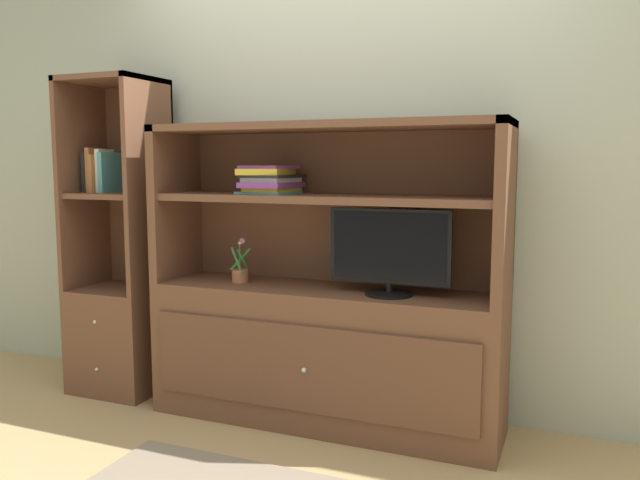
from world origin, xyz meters
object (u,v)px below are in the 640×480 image
Objects in this scene: media_console at (324,327)px; tv_monitor at (389,251)px; potted_plant at (240,273)px; bookshelf_tall at (121,292)px; magazine_stack at (270,180)px; upright_book_row at (101,172)px.

media_console is 0.54m from tv_monitor.
potted_plant is (-0.82, 0.03, -0.16)m from tv_monitor.
media_console is 1.28m from bookshelf_tall.
bookshelf_tall is at bearing 179.71° from media_console.
magazine_stack is 1.08m from upright_book_row.
media_console is at bearing 2.35° from potted_plant.
tv_monitor is 1.66m from bookshelf_tall.
upright_book_row is (-0.91, 0.01, 0.53)m from potted_plant.
upright_book_row reaches higher than magazine_stack.
magazine_stack is (-0.65, 0.04, 0.33)m from tv_monitor.
upright_book_row is (-1.38, -0.00, 0.78)m from media_console.
tv_monitor is (0.35, -0.05, 0.41)m from media_console.
bookshelf_tall reaches higher than tv_monitor.
media_console reaches higher than upright_book_row.
magazine_stack is at bearing -179.57° from media_console.
tv_monitor is 2.31× the size of upright_book_row.
tv_monitor is 1.79× the size of magazine_stack.
magazine_stack is at bearing 0.12° from upright_book_row.
upright_book_row is at bearing 179.06° from potted_plant.
media_console reaches higher than magazine_stack.
media_console is at bearing -0.29° from bookshelf_tall.
media_console is at bearing 0.43° from magazine_stack.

